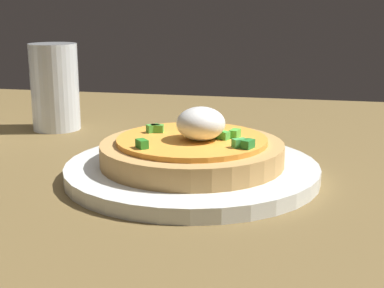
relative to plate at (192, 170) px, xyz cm
name	(u,v)px	position (x,y,z in cm)	size (l,w,h in cm)	color
dining_table	(121,187)	(-0.67, 7.27, -2.01)	(99.37, 85.47, 2.60)	brown
plate	(192,170)	(0.00, 0.00, 0.00)	(25.08, 25.08, 1.41)	white
pizza	(193,149)	(-0.01, -0.09, 2.21)	(18.08, 18.08, 5.85)	tan
cup_far	(55,90)	(17.49, 22.64, 4.69)	(6.41, 6.41, 11.62)	silver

